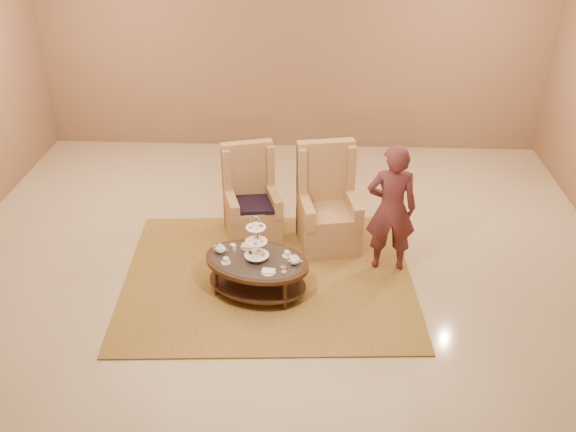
{
  "coord_description": "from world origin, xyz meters",
  "views": [
    {
      "loc": [
        0.4,
        -5.95,
        4.26
      ],
      "look_at": [
        0.12,
        0.2,
        0.78
      ],
      "focal_mm": 40.0,
      "sensor_mm": 36.0,
      "label": 1
    }
  ],
  "objects_px": {
    "armchair_right": "(327,212)",
    "armchair_left": "(251,206)",
    "tea_table": "(257,266)",
    "person": "(391,209)"
  },
  "relations": [
    {
      "from": "tea_table",
      "to": "armchair_left",
      "type": "bearing_deg",
      "value": 115.31
    },
    {
      "from": "armchair_left",
      "to": "armchair_right",
      "type": "xyz_separation_m",
      "value": [
        0.95,
        -0.17,
        0.03
      ]
    },
    {
      "from": "armchair_right",
      "to": "armchair_left",
      "type": "bearing_deg",
      "value": 159.01
    },
    {
      "from": "person",
      "to": "armchair_right",
      "type": "bearing_deg",
      "value": -36.01
    },
    {
      "from": "tea_table",
      "to": "armchair_right",
      "type": "bearing_deg",
      "value": 72.22
    },
    {
      "from": "armchair_left",
      "to": "person",
      "type": "relative_size",
      "value": 0.76
    },
    {
      "from": "armchair_right",
      "to": "person",
      "type": "relative_size",
      "value": 0.82
    },
    {
      "from": "tea_table",
      "to": "person",
      "type": "distance_m",
      "value": 1.64
    },
    {
      "from": "tea_table",
      "to": "armchair_left",
      "type": "xyz_separation_m",
      "value": [
        -0.18,
        1.27,
        0.05
      ]
    },
    {
      "from": "tea_table",
      "to": "armchair_right",
      "type": "xyz_separation_m",
      "value": [
        0.77,
        1.11,
        0.08
      ]
    }
  ]
}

